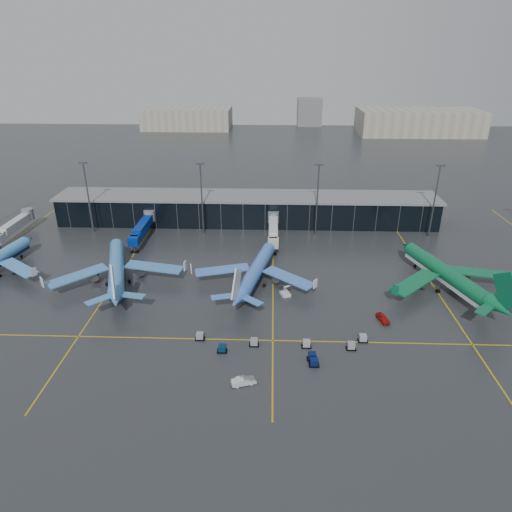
{
  "coord_description": "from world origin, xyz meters",
  "views": [
    {
      "loc": [
        9.25,
        -101.54,
        61.03
      ],
      "look_at": [
        5.0,
        18.0,
        6.0
      ],
      "focal_mm": 32.0,
      "sensor_mm": 36.0,
      "label": 1
    }
  ],
  "objects_px": {
    "airliner_arkefly": "(115,259)",
    "mobile_airstair": "(285,292)",
    "airliner_klm_near": "(256,262)",
    "service_van_white": "(244,381)",
    "airliner_aer_lingus": "(447,265)",
    "service_van_red": "(383,318)",
    "baggage_carts": "(290,347)"
  },
  "relations": [
    {
      "from": "baggage_carts",
      "to": "service_van_red",
      "type": "distance_m",
      "value": 26.2
    },
    {
      "from": "baggage_carts",
      "to": "service_van_white",
      "type": "xyz_separation_m",
      "value": [
        -9.53,
        -11.7,
        0.05
      ]
    },
    {
      "from": "airliner_klm_near",
      "to": "service_van_red",
      "type": "relative_size",
      "value": 8.79
    },
    {
      "from": "airliner_arkefly",
      "to": "airliner_aer_lingus",
      "type": "distance_m",
      "value": 91.56
    },
    {
      "from": "service_van_white",
      "to": "airliner_aer_lingus",
      "type": "bearing_deg",
      "value": -69.68
    },
    {
      "from": "mobile_airstair",
      "to": "service_van_white",
      "type": "xyz_separation_m",
      "value": [
        -9.01,
        -36.26,
        0.04
      ]
    },
    {
      "from": "airliner_arkefly",
      "to": "baggage_carts",
      "type": "distance_m",
      "value": 57.56
    },
    {
      "from": "airliner_arkefly",
      "to": "mobile_airstair",
      "type": "relative_size",
      "value": 11.82
    },
    {
      "from": "airliner_aer_lingus",
      "to": "mobile_airstair",
      "type": "xyz_separation_m",
      "value": [
        -43.96,
        -5.73,
        -6.25
      ]
    },
    {
      "from": "baggage_carts",
      "to": "airliner_klm_near",
      "type": "bearing_deg",
      "value": 105.28
    },
    {
      "from": "service_van_red",
      "to": "baggage_carts",
      "type": "bearing_deg",
      "value": -167.39
    },
    {
      "from": "airliner_arkefly",
      "to": "service_van_white",
      "type": "xyz_separation_m",
      "value": [
        38.58,
        -42.72,
        -6.03
      ]
    },
    {
      "from": "service_van_red",
      "to": "service_van_white",
      "type": "height_order",
      "value": "service_van_white"
    },
    {
      "from": "airliner_arkefly",
      "to": "airliner_klm_near",
      "type": "height_order",
      "value": "airliner_arkefly"
    },
    {
      "from": "service_van_red",
      "to": "service_van_white",
      "type": "xyz_separation_m",
      "value": [
        -32.61,
        -24.1,
        0.01
      ]
    },
    {
      "from": "airliner_klm_near",
      "to": "airliner_aer_lingus",
      "type": "bearing_deg",
      "value": 11.55
    },
    {
      "from": "airliner_aer_lingus",
      "to": "baggage_carts",
      "type": "distance_m",
      "value": 53.33
    },
    {
      "from": "airliner_arkefly",
      "to": "mobile_airstair",
      "type": "height_order",
      "value": "airliner_arkefly"
    },
    {
      "from": "baggage_carts",
      "to": "service_van_white",
      "type": "bearing_deg",
      "value": -129.14
    },
    {
      "from": "service_van_white",
      "to": "airliner_arkefly",
      "type": "bearing_deg",
      "value": 24.0
    },
    {
      "from": "airliner_klm_near",
      "to": "mobile_airstair",
      "type": "height_order",
      "value": "airliner_klm_near"
    },
    {
      "from": "airliner_arkefly",
      "to": "airliner_aer_lingus",
      "type": "xyz_separation_m",
      "value": [
        91.56,
        -0.73,
        0.18
      ]
    },
    {
      "from": "baggage_carts",
      "to": "mobile_airstair",
      "type": "height_order",
      "value": "mobile_airstair"
    },
    {
      "from": "airliner_aer_lingus",
      "to": "service_van_white",
      "type": "xyz_separation_m",
      "value": [
        -52.98,
        -42.0,
        -6.21
      ]
    },
    {
      "from": "airliner_klm_near",
      "to": "service_van_white",
      "type": "distance_m",
      "value": 43.44
    },
    {
      "from": "mobile_airstair",
      "to": "airliner_klm_near",
      "type": "bearing_deg",
      "value": 119.34
    },
    {
      "from": "airliner_arkefly",
      "to": "airliner_klm_near",
      "type": "xyz_separation_m",
      "value": [
        39.54,
        0.35,
        -0.48
      ]
    },
    {
      "from": "airliner_arkefly",
      "to": "baggage_carts",
      "type": "bearing_deg",
      "value": -50.14
    },
    {
      "from": "airliner_klm_near",
      "to": "baggage_carts",
      "type": "distance_m",
      "value": 33.0
    },
    {
      "from": "airliner_arkefly",
      "to": "service_van_white",
      "type": "bearing_deg",
      "value": -65.24
    },
    {
      "from": "airliner_arkefly",
      "to": "airliner_aer_lingus",
      "type": "bearing_deg",
      "value": -17.78
    },
    {
      "from": "airliner_arkefly",
      "to": "airliner_aer_lingus",
      "type": "relative_size",
      "value": 0.97
    }
  ]
}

